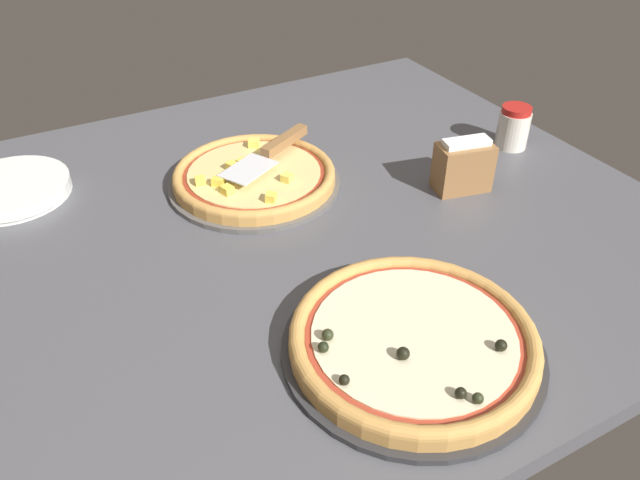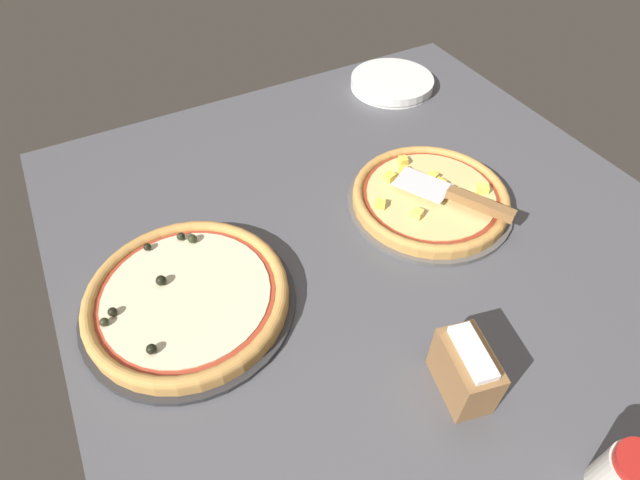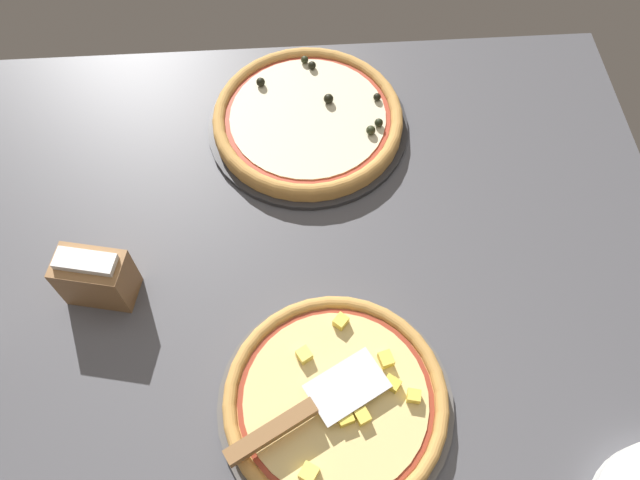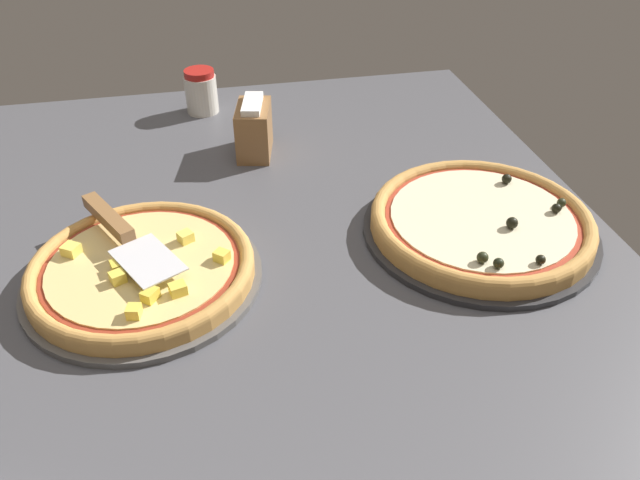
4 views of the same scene
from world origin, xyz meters
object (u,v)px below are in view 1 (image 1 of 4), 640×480
at_px(pizza_front, 254,175).
at_px(pizza_back, 413,338).
at_px(serving_spatula, 277,147).
at_px(plate_stack, 11,189).
at_px(napkin_holder, 463,166).
at_px(parmesan_shaker, 513,127).

distance_m(pizza_front, pizza_back, 0.53).
xyz_separation_m(pizza_front, serving_spatula, (-0.07, -0.03, 0.03)).
height_order(pizza_front, plate_stack, pizza_front).
xyz_separation_m(plate_stack, napkin_holder, (-0.79, 0.41, 0.04)).
distance_m(pizza_front, parmesan_shaker, 0.58).
relative_size(pizza_front, napkin_holder, 2.75).
bearing_deg(napkin_holder, serving_spatula, -39.60).
relative_size(pizza_back, plate_stack, 1.56).
bearing_deg(parmesan_shaker, serving_spatula, -16.63).
height_order(pizza_back, plate_stack, pizza_back).
bearing_deg(pizza_back, parmesan_shaker, -143.83).
xyz_separation_m(pizza_front, parmesan_shaker, (-0.57, 0.12, 0.02)).
bearing_deg(plate_stack, pizza_back, 121.64).
bearing_deg(parmesan_shaker, pizza_front, -11.70).
bearing_deg(napkin_holder, parmesan_shaker, -157.33).
bearing_deg(pizza_back, serving_spatula, -95.65).
bearing_deg(pizza_front, pizza_back, 91.22).
bearing_deg(pizza_back, plate_stack, -58.36).
xyz_separation_m(pizza_back, parmesan_shaker, (-0.56, -0.41, 0.02)).
bearing_deg(pizza_front, plate_stack, -24.32).
height_order(parmesan_shaker, napkin_holder, napkin_holder).
relative_size(parmesan_shaker, napkin_holder, 0.80).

